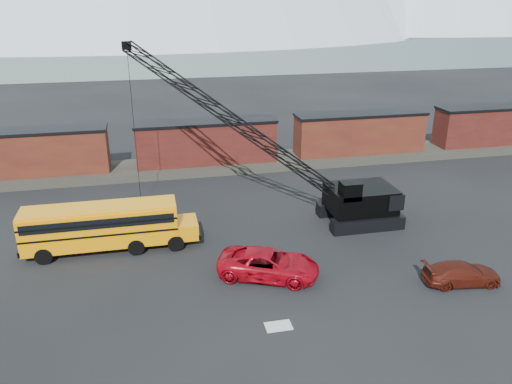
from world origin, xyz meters
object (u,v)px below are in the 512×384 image
at_px(red_pickup, 269,264).
at_px(crawler_crane, 235,122).
at_px(school_bus, 106,225).
at_px(maroon_suv, 462,273).

bearing_deg(red_pickup, crawler_crane, 24.40).
relative_size(school_bus, maroon_suv, 2.53).
distance_m(red_pickup, maroon_suv, 11.56).
distance_m(maroon_suv, crawler_crane, 18.54).
relative_size(school_bus, crawler_crane, 0.60).
xyz_separation_m(school_bus, maroon_suv, (20.90, -8.93, -1.13)).
height_order(school_bus, maroon_suv, school_bus).
xyz_separation_m(red_pickup, maroon_suv, (11.10, -3.21, -0.19)).
height_order(red_pickup, crawler_crane, crawler_crane).
xyz_separation_m(school_bus, red_pickup, (9.80, -5.72, -0.94)).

